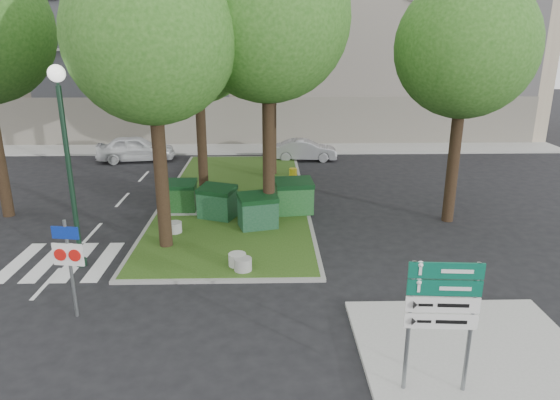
{
  "coord_description": "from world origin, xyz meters",
  "views": [
    {
      "loc": [
        1.97,
        -13.24,
        6.74
      ],
      "look_at": [
        2.34,
        1.55,
        2.0
      ],
      "focal_mm": 32.0,
      "sensor_mm": 36.0,
      "label": 1
    }
  ],
  "objects_px": {
    "dumpster_b": "(217,202)",
    "dumpster_c": "(258,211)",
    "tree_median_near_left": "(153,20)",
    "tree_median_near_right": "(270,1)",
    "tree_median_mid": "(199,35)",
    "litter_bin": "(293,175)",
    "bollard_right": "(243,264)",
    "dumpster_a": "(180,196)",
    "dumpster_d": "(294,196)",
    "tree_median_far": "(273,6)",
    "bollard_left": "(174,227)",
    "car_silver": "(305,150)",
    "bollard_mid": "(237,259)",
    "street_lamp": "(66,145)",
    "directional_sign": "(442,307)",
    "traffic_sign_pole": "(69,256)",
    "tree_street_right": "(469,33)",
    "car_white": "(136,148)"
  },
  "relations": [
    {
      "from": "dumpster_c",
      "to": "litter_bin",
      "type": "relative_size",
      "value": 2.37
    },
    {
      "from": "tree_median_near_left",
      "to": "tree_median_far",
      "type": "distance_m",
      "value": 10.24
    },
    {
      "from": "tree_street_right",
      "to": "dumpster_b",
      "type": "bearing_deg",
      "value": 178.6
    },
    {
      "from": "tree_median_near_right",
      "to": "bollard_right",
      "type": "bearing_deg",
      "value": -102.42
    },
    {
      "from": "dumpster_b",
      "to": "dumpster_c",
      "type": "height_order",
      "value": "dumpster_c"
    },
    {
      "from": "tree_median_near_left",
      "to": "dumpster_d",
      "type": "height_order",
      "value": "tree_median_near_left"
    },
    {
      "from": "tree_street_right",
      "to": "litter_bin",
      "type": "height_order",
      "value": "tree_street_right"
    },
    {
      "from": "dumpster_b",
      "to": "dumpster_c",
      "type": "xyz_separation_m",
      "value": [
        1.6,
        -1.1,
        0.0
      ]
    },
    {
      "from": "dumpster_b",
      "to": "tree_median_near_right",
      "type": "bearing_deg",
      "value": 3.27
    },
    {
      "from": "litter_bin",
      "to": "car_silver",
      "type": "relative_size",
      "value": 0.18
    },
    {
      "from": "tree_median_near_left",
      "to": "bollard_mid",
      "type": "bearing_deg",
      "value": -35.46
    },
    {
      "from": "dumpster_a",
      "to": "car_silver",
      "type": "xyz_separation_m",
      "value": [
        5.77,
        9.31,
        -0.11
      ]
    },
    {
      "from": "litter_bin",
      "to": "traffic_sign_pole",
      "type": "bearing_deg",
      "value": -116.79
    },
    {
      "from": "bollard_left",
      "to": "dumpster_c",
      "type": "bearing_deg",
      "value": 9.15
    },
    {
      "from": "bollard_right",
      "to": "bollard_mid",
      "type": "relative_size",
      "value": 0.99
    },
    {
      "from": "tree_street_right",
      "to": "dumpster_d",
      "type": "distance_m",
      "value": 8.72
    },
    {
      "from": "tree_median_near_left",
      "to": "tree_median_near_right",
      "type": "bearing_deg",
      "value": 29.74
    },
    {
      "from": "street_lamp",
      "to": "car_silver",
      "type": "height_order",
      "value": "street_lamp"
    },
    {
      "from": "dumpster_b",
      "to": "traffic_sign_pole",
      "type": "relative_size",
      "value": 0.63
    },
    {
      "from": "bollard_right",
      "to": "dumpster_a",
      "type": "bearing_deg",
      "value": 116.3
    },
    {
      "from": "dumpster_d",
      "to": "car_white",
      "type": "xyz_separation_m",
      "value": [
        -8.73,
        9.74,
        -0.04
      ]
    },
    {
      "from": "dumpster_a",
      "to": "tree_median_near_left",
      "type": "bearing_deg",
      "value": -86.11
    },
    {
      "from": "dumpster_b",
      "to": "bollard_left",
      "type": "xyz_separation_m",
      "value": [
        -1.41,
        -1.59,
        -0.43
      ]
    },
    {
      "from": "bollard_mid",
      "to": "street_lamp",
      "type": "distance_m",
      "value": 6.06
    },
    {
      "from": "litter_bin",
      "to": "directional_sign",
      "type": "distance_m",
      "value": 15.54
    },
    {
      "from": "tree_median_near_right",
      "to": "dumpster_b",
      "type": "height_order",
      "value": "tree_median_near_right"
    },
    {
      "from": "tree_median_mid",
      "to": "traffic_sign_pole",
      "type": "height_order",
      "value": "tree_median_mid"
    },
    {
      "from": "dumpster_d",
      "to": "car_silver",
      "type": "relative_size",
      "value": 0.44
    },
    {
      "from": "dumpster_b",
      "to": "bollard_left",
      "type": "bearing_deg",
      "value": -109.38
    },
    {
      "from": "car_silver",
      "to": "bollard_right",
      "type": "bearing_deg",
      "value": 172.09
    },
    {
      "from": "bollard_mid",
      "to": "car_silver",
      "type": "relative_size",
      "value": 0.15
    },
    {
      "from": "tree_median_near_left",
      "to": "tree_median_near_right",
      "type": "height_order",
      "value": "tree_median_near_right"
    },
    {
      "from": "dumpster_a",
      "to": "traffic_sign_pole",
      "type": "height_order",
      "value": "traffic_sign_pole"
    },
    {
      "from": "tree_median_near_left",
      "to": "bollard_left",
      "type": "relative_size",
      "value": 19.8
    },
    {
      "from": "tree_median_far",
      "to": "tree_median_near_right",
      "type": "bearing_deg",
      "value": -91.53
    },
    {
      "from": "tree_median_far",
      "to": "bollard_right",
      "type": "bearing_deg",
      "value": -95.41
    },
    {
      "from": "tree_median_far",
      "to": "dumpster_a",
      "type": "relative_size",
      "value": 8.79
    },
    {
      "from": "bollard_right",
      "to": "car_silver",
      "type": "relative_size",
      "value": 0.14
    },
    {
      "from": "dumpster_c",
      "to": "directional_sign",
      "type": "height_order",
      "value": "directional_sign"
    },
    {
      "from": "tree_median_near_right",
      "to": "litter_bin",
      "type": "xyz_separation_m",
      "value": [
        1.11,
        5.78,
        -7.53
      ]
    },
    {
      "from": "tree_median_far",
      "to": "bollard_right",
      "type": "relative_size",
      "value": 22.17
    },
    {
      "from": "dumpster_d",
      "to": "street_lamp",
      "type": "relative_size",
      "value": 0.26
    },
    {
      "from": "tree_median_mid",
      "to": "litter_bin",
      "type": "relative_size",
      "value": 14.78
    },
    {
      "from": "tree_median_far",
      "to": "bollard_left",
      "type": "relative_size",
      "value": 22.42
    },
    {
      "from": "dumpster_a",
      "to": "dumpster_d",
      "type": "relative_size",
      "value": 0.84
    },
    {
      "from": "tree_street_right",
      "to": "dumpster_b",
      "type": "relative_size",
      "value": 6.1
    },
    {
      "from": "tree_median_far",
      "to": "car_silver",
      "type": "distance_m",
      "value": 8.64
    },
    {
      "from": "tree_median_near_right",
      "to": "dumpster_c",
      "type": "bearing_deg",
      "value": -142.87
    },
    {
      "from": "street_lamp",
      "to": "directional_sign",
      "type": "distance_m",
      "value": 11.21
    },
    {
      "from": "tree_median_near_left",
      "to": "bollard_right",
      "type": "relative_size",
      "value": 19.58
    }
  ]
}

